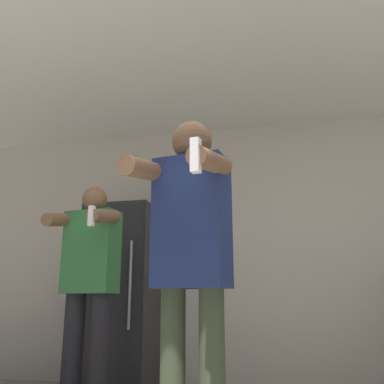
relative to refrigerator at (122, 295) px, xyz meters
The scene contains 5 objects.
wall_back 1.23m from the refrigerator, 18.33° to the left, with size 7.00×0.06×2.55m.
ceiling_slab 2.32m from the refrigerator, 44.57° to the right, with size 7.00×3.32×0.05m.
refrigerator is the anchor object (origin of this frame).
person_woman_foreground 2.26m from the refrigerator, 61.13° to the right, with size 0.46×0.52×1.61m.
person_man_side 0.91m from the refrigerator, 84.51° to the right, with size 0.51×0.48×1.62m.
Camera 1 is at (0.42, -1.41, 0.74)m, focal length 40.00 mm.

